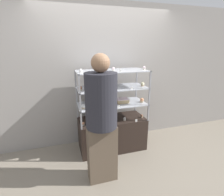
# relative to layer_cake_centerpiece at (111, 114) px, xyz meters

# --- Properties ---
(ground_plane) EXTENTS (20.00, 20.00, 0.00)m
(ground_plane) POSITION_rel_layer_cake_centerpiece_xyz_m (0.00, -0.07, -0.64)
(ground_plane) COLOR gray
(back_wall) EXTENTS (8.00, 0.05, 2.60)m
(back_wall) POSITION_rel_layer_cake_centerpiece_xyz_m (0.00, 0.34, 0.66)
(back_wall) COLOR gray
(back_wall) RESTS_ON ground_plane
(display_base) EXTENTS (1.18, 0.54, 0.59)m
(display_base) POSITION_rel_layer_cake_centerpiece_xyz_m (0.00, -0.07, -0.35)
(display_base) COLOR black
(display_base) RESTS_ON ground_plane
(display_riser_lower) EXTENTS (1.18, 0.54, 0.29)m
(display_riser_lower) POSITION_rel_layer_cake_centerpiece_xyz_m (0.00, -0.07, 0.22)
(display_riser_lower) COLOR #99999E
(display_riser_lower) RESTS_ON display_base
(display_riser_middle) EXTENTS (1.18, 0.54, 0.29)m
(display_riser_middle) POSITION_rel_layer_cake_centerpiece_xyz_m (0.00, -0.07, 0.50)
(display_riser_middle) COLOR #99999E
(display_riser_middle) RESTS_ON display_riser_lower
(display_riser_upper) EXTENTS (1.18, 0.54, 0.29)m
(display_riser_upper) POSITION_rel_layer_cake_centerpiece_xyz_m (0.00, -0.07, 0.79)
(display_riser_upper) COLOR #99999E
(display_riser_upper) RESTS_ON display_riser_middle
(layer_cake_centerpiece) EXTENTS (0.20, 0.20, 0.11)m
(layer_cake_centerpiece) POSITION_rel_layer_cake_centerpiece_xyz_m (0.00, 0.00, 0.00)
(layer_cake_centerpiece) COLOR beige
(layer_cake_centerpiece) RESTS_ON display_base
(sheet_cake_frosted) EXTENTS (0.21, 0.17, 0.07)m
(sheet_cake_frosted) POSITION_rel_layer_cake_centerpiece_xyz_m (0.19, -0.07, 0.27)
(sheet_cake_frosted) COLOR #DBBC84
(sheet_cake_frosted) RESTS_ON display_riser_lower
(cupcake_0) EXTENTS (0.05, 0.05, 0.06)m
(cupcake_0) POSITION_rel_layer_cake_centerpiece_xyz_m (-0.53, -0.19, -0.03)
(cupcake_0) COLOR beige
(cupcake_0) RESTS_ON display_base
(cupcake_1) EXTENTS (0.05, 0.05, 0.06)m
(cupcake_1) POSITION_rel_layer_cake_centerpiece_xyz_m (-0.18, -0.20, -0.03)
(cupcake_1) COLOR #CCB28C
(cupcake_1) RESTS_ON display_base
(cupcake_2) EXTENTS (0.05, 0.05, 0.06)m
(cupcake_2) POSITION_rel_layer_cake_centerpiece_xyz_m (0.19, -0.21, -0.03)
(cupcake_2) COLOR beige
(cupcake_2) RESTS_ON display_base
(cupcake_3) EXTENTS (0.05, 0.05, 0.06)m
(cupcake_3) POSITION_rel_layer_cake_centerpiece_xyz_m (0.54, -0.18, -0.03)
(cupcake_3) COLOR #CCB28C
(cupcake_3) RESTS_ON display_base
(price_tag_0) EXTENTS (0.04, 0.00, 0.04)m
(price_tag_0) POSITION_rel_layer_cake_centerpiece_xyz_m (0.36, -0.32, -0.03)
(price_tag_0) COLOR white
(price_tag_0) RESTS_ON display_base
(cupcake_4) EXTENTS (0.07, 0.07, 0.08)m
(cupcake_4) POSITION_rel_layer_cake_centerpiece_xyz_m (-0.51, -0.19, 0.27)
(cupcake_4) COLOR #CCB28C
(cupcake_4) RESTS_ON display_riser_lower
(cupcake_5) EXTENTS (0.07, 0.07, 0.08)m
(cupcake_5) POSITION_rel_layer_cake_centerpiece_xyz_m (0.00, -0.18, 0.27)
(cupcake_5) COLOR #CCB28C
(cupcake_5) RESTS_ON display_riser_lower
(cupcake_6) EXTENTS (0.07, 0.07, 0.08)m
(cupcake_6) POSITION_rel_layer_cake_centerpiece_xyz_m (0.53, -0.16, 0.27)
(cupcake_6) COLOR #CCB28C
(cupcake_6) RESTS_ON display_riser_lower
(price_tag_1) EXTENTS (0.04, 0.00, 0.04)m
(price_tag_1) POSITION_rel_layer_cake_centerpiece_xyz_m (0.04, -0.32, 0.26)
(price_tag_1) COLOR white
(price_tag_1) RESTS_ON display_riser_lower
(cupcake_7) EXTENTS (0.06, 0.06, 0.07)m
(cupcake_7) POSITION_rel_layer_cake_centerpiece_xyz_m (-0.54, -0.12, 0.56)
(cupcake_7) COLOR #CCB28C
(cupcake_7) RESTS_ON display_riser_middle
(cupcake_8) EXTENTS (0.06, 0.06, 0.07)m
(cupcake_8) POSITION_rel_layer_cake_centerpiece_xyz_m (-0.01, -0.17, 0.56)
(cupcake_8) COLOR #CCB28C
(cupcake_8) RESTS_ON display_riser_middle
(cupcake_9) EXTENTS (0.06, 0.06, 0.07)m
(cupcake_9) POSITION_rel_layer_cake_centerpiece_xyz_m (0.54, -0.14, 0.56)
(cupcake_9) COLOR #CCB28C
(cupcake_9) RESTS_ON display_riser_middle
(price_tag_2) EXTENTS (0.04, 0.00, 0.04)m
(price_tag_2) POSITION_rel_layer_cake_centerpiece_xyz_m (0.26, -0.32, 0.54)
(price_tag_2) COLOR white
(price_tag_2) RESTS_ON display_riser_middle
(cupcake_10) EXTENTS (0.05, 0.05, 0.06)m
(cupcake_10) POSITION_rel_layer_cake_centerpiece_xyz_m (-0.53, -0.19, 0.84)
(cupcake_10) COLOR white
(cupcake_10) RESTS_ON display_riser_upper
(cupcake_11) EXTENTS (0.05, 0.05, 0.06)m
(cupcake_11) POSITION_rel_layer_cake_centerpiece_xyz_m (0.01, -0.12, 0.84)
(cupcake_11) COLOR beige
(cupcake_11) RESTS_ON display_riser_upper
(cupcake_12) EXTENTS (0.05, 0.05, 0.06)m
(cupcake_12) POSITION_rel_layer_cake_centerpiece_xyz_m (0.55, -0.14, 0.84)
(cupcake_12) COLOR beige
(cupcake_12) RESTS_ON display_riser_upper
(price_tag_3) EXTENTS (0.04, 0.00, 0.04)m
(price_tag_3) POSITION_rel_layer_cake_centerpiece_xyz_m (0.05, -0.32, 0.83)
(price_tag_3) COLOR white
(price_tag_3) RESTS_ON display_riser_upper
(customer_figure) EXTENTS (0.41, 0.41, 1.76)m
(customer_figure) POSITION_rel_layer_cake_centerpiece_xyz_m (-0.37, -0.79, 0.30)
(customer_figure) COLOR brown
(customer_figure) RESTS_ON ground_plane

